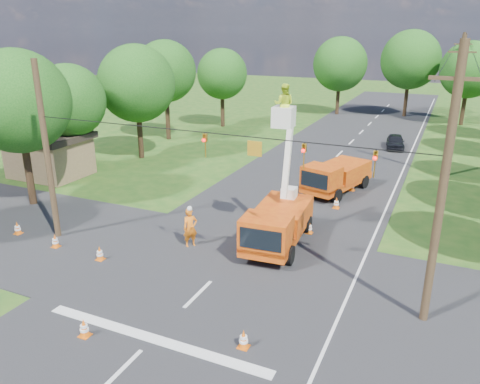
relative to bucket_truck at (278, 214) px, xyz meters
The scene contains 31 objects.
ground 14.43m from the bucket_truck, 95.36° to the left, with size 140.00×140.00×0.00m, color #204D17.
road_main 14.43m from the bucket_truck, 95.36° to the left, with size 12.00×100.00×0.06m, color black.
road_cross 4.32m from the bucket_truck, 109.71° to the right, with size 56.00×10.00×0.07m, color black.
stop_bar 9.19m from the bucket_truck, 98.52° to the right, with size 9.00×0.45×0.02m, color silver.
edge_line 14.99m from the bucket_truck, 73.37° to the left, with size 0.12×90.00×0.02m, color silver.
bucket_truck is the anchor object (origin of this frame).
second_truck 9.17m from the bucket_truck, 85.62° to the left, with size 3.68×6.26×2.21m.
ground_worker 4.39m from the bucket_truck, 153.98° to the right, with size 0.73×0.48×2.00m, color orange.
distant_car 23.62m from the bucket_truck, 83.29° to the left, with size 1.51×3.76×1.28m, color black.
traffic_cone_0 10.52m from the bucket_truck, 110.32° to the right, with size 0.38×0.38×0.71m.
traffic_cone_1 8.33m from the bucket_truck, 77.89° to the right, with size 0.38×0.38×0.71m.
traffic_cone_2 2.65m from the bucket_truck, 62.81° to the left, with size 0.38×0.38×0.71m.
traffic_cone_3 6.56m from the bucket_truck, 76.63° to the left, with size 0.38×0.38×0.71m.
traffic_cone_4 8.70m from the bucket_truck, 144.64° to the right, with size 0.38×0.38×0.71m.
traffic_cone_5 11.12m from the bucket_truck, 154.15° to the right, with size 0.38×0.38×0.71m.
traffic_cone_6 13.75m from the bucket_truck, 161.07° to the right, with size 0.38×0.38×0.71m.
traffic_cone_7 10.15m from the bucket_truck, 80.48° to the left, with size 0.38×0.38×0.71m.
pole_right_near 8.76m from the bucket_truck, 27.53° to the right, with size 1.80×0.30×10.00m.
pole_right_mid 18.10m from the bucket_truck, 66.24° to the left, with size 1.80×0.30×10.00m.
pole_right_far 37.12m from the bucket_truck, 78.83° to the left, with size 1.80×0.30×10.00m.
pole_left 11.80m from the bucket_truck, 160.99° to the right, with size 0.30×0.30×9.00m.
signal_span 5.67m from the bucket_truck, 76.65° to the right, with size 18.00×0.29×1.07m.
shed 19.80m from the bucket_truck, 167.56° to the left, with size 5.50×4.50×3.15m.
tree_left_b 16.51m from the bucket_truck, behind, with size 6.00×6.00×9.32m.
tree_left_c 18.97m from the bucket_truck, 163.55° to the left, with size 5.20×5.20×8.06m.
tree_left_d 20.33m from the bucket_truck, 145.41° to the left, with size 6.20×6.20×9.24m.
tree_left_e 26.18m from the bucket_truck, 134.80° to the left, with size 5.80×5.80×9.41m.
tree_left_f 31.08m from the bucket_truck, 121.57° to the left, with size 5.40×5.40×8.40m.
tree_far_a 40.03m from the bucket_truck, 99.17° to the left, with size 6.60×6.60×9.50m.
tree_far_b 41.61m from the bucket_truck, 87.69° to the left, with size 7.00×7.00×10.32m.
tree_far_c 39.37m from the bucket_truck, 77.96° to the left, with size 6.20×6.20×9.18m.
Camera 1 is at (8.45, -14.43, 10.25)m, focal length 35.00 mm.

